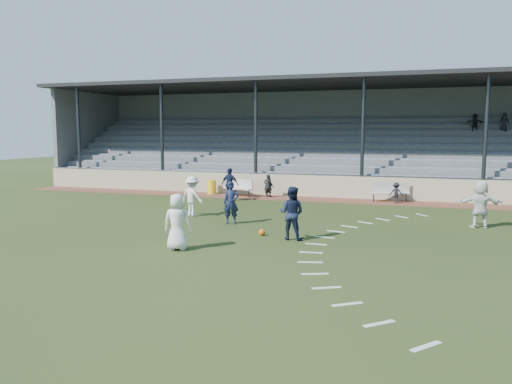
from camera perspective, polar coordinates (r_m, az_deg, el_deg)
ground at (r=16.98m, az=-2.63°, el=-5.33°), size 90.00×90.00×0.00m
cinder_track at (r=26.91m, az=5.29°, el=-0.78°), size 34.00×2.00×0.02m
retaining_wall at (r=27.86m, az=5.78°, el=0.70°), size 34.00×0.18×1.20m
bench_left at (r=27.91m, az=-2.02°, el=0.71°), size 1.99×1.25×0.95m
bench_right at (r=26.60m, az=15.10°, el=0.17°), size 2.02×1.11×0.95m
trash_bin at (r=28.94m, az=-5.06°, el=0.58°), size 0.50×0.50×0.80m
football at (r=17.41m, az=0.69°, el=-4.63°), size 0.23×0.23×0.23m
player_white_lead at (r=15.37m, az=-8.99°, el=-3.39°), size 0.94×0.70×1.74m
player_navy_lead at (r=19.48m, az=-2.86°, el=-1.24°), size 0.68×0.53×1.67m
player_navy_mid at (r=16.70m, az=4.09°, el=-2.42°), size 0.93×0.75×1.79m
player_white_wing at (r=21.46m, az=-7.29°, el=-0.49°), size 1.25×0.95×1.71m
player_navy_wing at (r=26.04m, az=-2.99°, el=0.87°), size 1.07×0.61×1.72m
player_white_back at (r=20.51m, az=24.25°, el=-1.28°), size 1.72×0.77×1.79m
sub_left_near at (r=27.35m, az=1.37°, el=0.72°), size 0.54×0.44×1.26m
sub_left_far at (r=27.50m, az=1.53°, el=0.54°), size 0.67×0.46×1.05m
sub_right at (r=26.07m, az=15.71°, el=-0.08°), size 0.72×0.47×1.04m
grandstand at (r=32.35m, az=7.61°, el=4.38°), size 34.60×9.00×6.61m
penalty_arc at (r=16.03m, az=11.38°, el=-6.18°), size 3.89×14.63×0.01m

